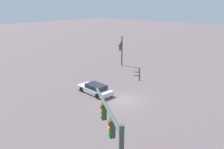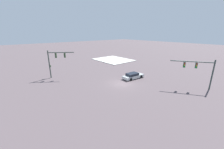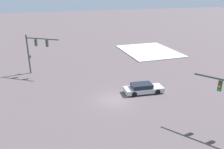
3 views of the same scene
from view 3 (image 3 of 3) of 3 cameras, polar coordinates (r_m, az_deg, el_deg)
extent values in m
plane|color=#52464A|center=(26.73, 0.53, -6.24)|extent=(219.85, 219.85, 0.00)
cube|color=beige|center=(47.65, 9.14, 5.75)|extent=(12.42, 10.04, 0.15)
cylinder|color=#38443D|center=(36.16, -19.96, 4.69)|extent=(0.23, 0.23, 5.84)
cylinder|color=#38443D|center=(34.12, -16.89, 8.45)|extent=(3.13, 4.37, 0.17)
cube|color=#2E432A|center=(34.85, -18.28, 7.51)|extent=(0.40, 0.41, 0.95)
cylinder|color=red|center=(34.92, -18.19, 8.04)|extent=(0.16, 0.20, 0.20)
cylinder|color=orange|center=(34.98, -18.14, 7.56)|extent=(0.16, 0.20, 0.20)
cylinder|color=green|center=(35.04, -18.08, 7.08)|extent=(0.16, 0.20, 0.20)
cube|color=#2E432A|center=(33.86, -15.76, 7.41)|extent=(0.40, 0.41, 0.95)
cylinder|color=red|center=(33.93, -15.67, 7.96)|extent=(0.16, 0.20, 0.20)
cylinder|color=orange|center=(34.00, -15.62, 7.47)|extent=(0.16, 0.20, 0.20)
cylinder|color=green|center=(34.06, -15.57, 6.98)|extent=(0.16, 0.20, 0.20)
cube|color=#2E432A|center=(36.47, -19.64, 4.16)|extent=(0.37, 0.38, 0.44)
cube|color=#244E36|center=(22.19, 25.14, -2.55)|extent=(0.41, 0.39, 0.95)
cylinder|color=red|center=(21.94, 25.16, -1.98)|extent=(0.20, 0.16, 0.20)
cylinder|color=orange|center=(22.05, 25.04, -2.70)|extent=(0.20, 0.16, 0.20)
cylinder|color=green|center=(22.16, 24.92, -3.41)|extent=(0.20, 0.16, 0.20)
cube|color=#B0B4B4|center=(28.55, 7.83, -3.66)|extent=(2.19, 4.89, 0.55)
cube|color=black|center=(28.24, 7.34, -2.74)|extent=(1.78, 2.60, 0.50)
cylinder|color=black|center=(29.82, 9.91, -2.93)|extent=(0.27, 0.66, 0.64)
cylinder|color=black|center=(28.43, 11.20, -4.23)|extent=(0.27, 0.66, 0.64)
cylinder|color=black|center=(28.85, 4.49, -3.50)|extent=(0.27, 0.66, 0.64)
cylinder|color=black|center=(27.41, 5.54, -4.88)|extent=(0.27, 0.66, 0.64)
camera|label=1|loc=(41.70, -27.98, 16.11)|focal=35.67mm
camera|label=2|loc=(11.19, -76.80, -8.85)|focal=22.14mm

